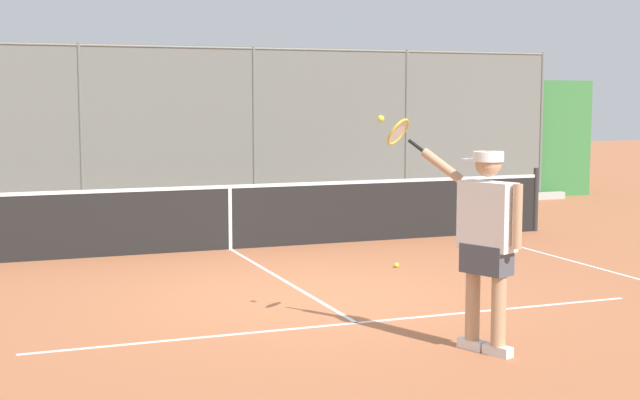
# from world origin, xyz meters

# --- Properties ---
(ground_plane) EXTENTS (60.00, 60.00, 0.00)m
(ground_plane) POSITION_xyz_m (0.00, 0.00, 0.00)
(ground_plane) COLOR #A8603D
(court_line_markings) EXTENTS (8.35, 8.77, 0.01)m
(court_line_markings) POSITION_xyz_m (0.00, 1.64, 0.00)
(court_line_markings) COLOR white
(court_line_markings) RESTS_ON ground
(fence_backdrop) EXTENTS (19.57, 1.37, 3.23)m
(fence_backdrop) POSITION_xyz_m (0.00, -8.42, 1.31)
(fence_backdrop) COLOR slate
(fence_backdrop) RESTS_ON ground
(tennis_net) EXTENTS (10.72, 0.09, 1.07)m
(tennis_net) POSITION_xyz_m (0.00, -3.53, 0.49)
(tennis_net) COLOR #2D2D2D
(tennis_net) RESTS_ON ground
(tennis_player) EXTENTS (0.87, 1.27, 2.08)m
(tennis_player) POSITION_xyz_m (-0.64, 2.64, 1.06)
(tennis_player) COLOR silver
(tennis_player) RESTS_ON ground
(tennis_ball_near_baseline) EXTENTS (0.07, 0.07, 0.07)m
(tennis_ball_near_baseline) POSITION_xyz_m (-1.68, -1.31, 0.03)
(tennis_ball_near_baseline) COLOR #CCDB33
(tennis_ball_near_baseline) RESTS_ON ground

